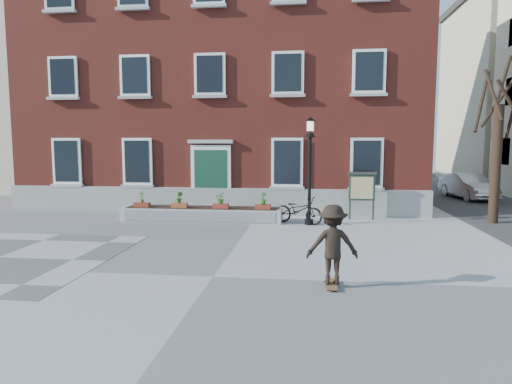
# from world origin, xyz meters

# --- Properties ---
(ground) EXTENTS (100.00, 100.00, 0.00)m
(ground) POSITION_xyz_m (0.00, 0.00, 0.00)
(ground) COLOR gray
(ground) RESTS_ON ground
(distant_building) EXTENTS (10.00, 12.00, 13.00)m
(distant_building) POSITION_xyz_m (-18.00, 20.00, 6.50)
(distant_building) COLOR beige
(distant_building) RESTS_ON ground
(bicycle) EXTENTS (2.03, 1.41, 1.01)m
(bicycle) POSITION_xyz_m (1.73, 7.01, 0.51)
(bicycle) COLOR black
(bicycle) RESTS_ON ground
(parked_car) EXTENTS (2.12, 4.29, 1.35)m
(parked_car) POSITION_xyz_m (10.52, 15.50, 0.68)
(parked_car) COLOR silver
(parked_car) RESTS_ON ground
(brick_building) EXTENTS (18.40, 10.85, 12.60)m
(brick_building) POSITION_xyz_m (-2.00, 13.98, 6.30)
(brick_building) COLOR maroon
(brick_building) RESTS_ON ground
(planter_assembly) EXTENTS (6.20, 1.12, 1.15)m
(planter_assembly) POSITION_xyz_m (-1.99, 7.18, 0.31)
(planter_assembly) COLOR #B7B7B2
(planter_assembly) RESTS_ON ground
(bare_tree) EXTENTS (1.83, 1.83, 6.16)m
(bare_tree) POSITION_xyz_m (9.01, 8.01, 2.79)
(bare_tree) COLOR #312116
(bare_tree) RESTS_ON ground
(lamp_post) EXTENTS (0.40, 0.40, 3.93)m
(lamp_post) POSITION_xyz_m (2.13, 6.84, 2.54)
(lamp_post) COLOR black
(lamp_post) RESTS_ON ground
(notice_board) EXTENTS (1.10, 0.16, 1.87)m
(notice_board) POSITION_xyz_m (4.16, 8.21, 1.26)
(notice_board) COLOR #172F21
(notice_board) RESTS_ON ground
(skateboarder) EXTENTS (1.13, 0.78, 1.75)m
(skateboarder) POSITION_xyz_m (2.64, -0.41, 0.91)
(skateboarder) COLOR brown
(skateboarder) RESTS_ON ground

